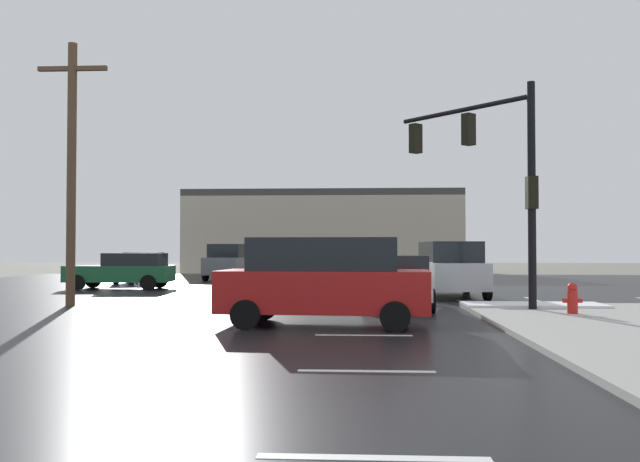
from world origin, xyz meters
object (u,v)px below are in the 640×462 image
fire_hydrant (572,298)px  sedan_green (124,270)px  traffic_signal_mast (493,163)px  suv_grey (231,261)px  utility_pole_mid (72,168)px  sedan_tan (318,268)px  suv_silver (450,268)px  sedan_white (396,280)px  sedan_blue (142,266)px  suv_red (324,279)px

fire_hydrant → sedan_green: (-15.70, 11.31, 0.32)m
traffic_signal_mast → fire_hydrant: (1.55, -2.19, -3.76)m
fire_hydrant → suv_grey: bearing=121.9°
fire_hydrant → traffic_signal_mast: bearing=125.3°
sedan_green → utility_pole_mid: size_ratio=0.55×
utility_pole_mid → fire_hydrant: bearing=-11.5°
fire_hydrant → sedan_tan: bearing=117.4°
suv_grey → suv_silver: bearing=-134.3°
utility_pole_mid → sedan_tan: bearing=58.1°
suv_silver → suv_grey: bearing=36.1°
fire_hydrant → sedan_white: 5.08m
fire_hydrant → utility_pole_mid: bearing=168.5°
suv_grey → suv_silver: 16.69m
sedan_tan → sedan_blue: same height
suv_grey → sedan_blue: (-4.11, -3.32, -0.24)m
suv_grey → suv_red: bearing=-157.7°
suv_grey → suv_silver: (10.59, -12.89, 0.00)m
sedan_tan → sedan_white: size_ratio=1.02×
sedan_white → sedan_blue: size_ratio=0.98×
traffic_signal_mast → utility_pole_mid: size_ratio=0.76×
sedan_white → suv_red: 5.02m
sedan_tan → suv_red: size_ratio=0.95×
sedan_white → suv_grey: (-8.34, 17.70, 0.24)m
sedan_green → fire_hydrant: bearing=143.0°
suv_red → sedan_tan: bearing=97.6°
sedan_white → suv_grey: suv_grey is taller
fire_hydrant → suv_silver: bearing=105.5°
suv_grey → sedan_green: size_ratio=1.09×
sedan_tan → traffic_signal_mast: bearing=109.5°
suv_silver → sedan_blue: 17.55m
fire_hydrant → suv_red: size_ratio=0.16×
suv_grey → suv_silver: same height
traffic_signal_mast → sedan_tan: size_ratio=1.34×
sedan_green → suv_red: bearing=124.3°
sedan_tan → suv_red: suv_red is taller
sedan_green → suv_silver: suv_silver is taller
fire_hydrant → sedan_blue: 23.92m
utility_pole_mid → suv_grey: bearing=84.3°
suv_silver → sedan_white: bearing=151.7°
suv_red → sedan_green: suv_red is taller
sedan_tan → sedan_white: (3.04, -11.57, 0.00)m
suv_silver → sedan_blue: size_ratio=1.06×
suv_silver → sedan_green: bearing=71.0°
sedan_blue → suv_silver: bearing=51.2°
suv_red → utility_pole_mid: bearing=152.7°
suv_red → suv_silver: same height
sedan_green → sedan_blue: (-1.07, 5.74, 0.00)m
sedan_green → utility_pole_mid: (1.29, -8.39, 3.48)m
sedan_green → utility_pole_mid: bearing=97.6°
traffic_signal_mast → sedan_white: 4.44m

